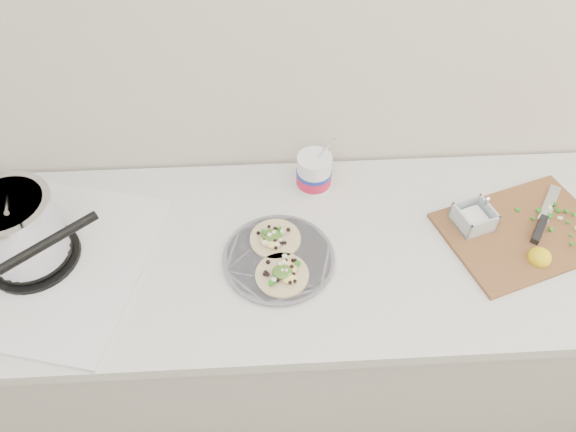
{
  "coord_description": "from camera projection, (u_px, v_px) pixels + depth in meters",
  "views": [
    {
      "loc": [
        0.02,
        0.57,
        1.99
      ],
      "look_at": [
        0.07,
        1.47,
        0.96
      ],
      "focal_mm": 32.0,
      "sensor_mm": 36.0,
      "label": 1
    }
  ],
  "objects": [
    {
      "name": "counter",
      "position": [
        267.0,
        326.0,
        1.72
      ],
      "size": [
        2.44,
        0.66,
        0.9
      ],
      "color": "beige",
      "rests_on": "ground"
    },
    {
      "name": "stove",
      "position": [
        25.0,
        240.0,
        1.28
      ],
      "size": [
        0.67,
        0.64,
        0.27
      ],
      "rotation": [
        0.0,
        0.0,
        -0.25
      ],
      "color": "silver",
      "rests_on": "counter"
    },
    {
      "name": "taco_plate",
      "position": [
        279.0,
        256.0,
        1.33
      ],
      "size": [
        0.29,
        0.29,
        0.04
      ],
      "rotation": [
        0.0,
        0.0,
        -0.16
      ],
      "color": "slate",
      "rests_on": "counter"
    },
    {
      "name": "tub",
      "position": [
        315.0,
        171.0,
        1.47
      ],
      "size": [
        0.1,
        0.1,
        0.23
      ],
      "rotation": [
        0.0,
        0.0,
        0.14
      ],
      "color": "white",
      "rests_on": "counter"
    },
    {
      "name": "cutboard",
      "position": [
        521.0,
        227.0,
        1.4
      ],
      "size": [
        0.5,
        0.42,
        0.07
      ],
      "rotation": [
        0.0,
        0.0,
        0.32
      ],
      "color": "brown",
      "rests_on": "counter"
    }
  ]
}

